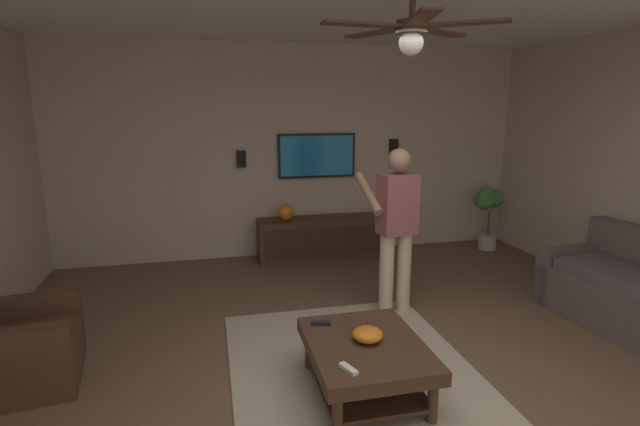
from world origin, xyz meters
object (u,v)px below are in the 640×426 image
object	(u,v)px
tv	(317,156)
remote_black	(321,323)
media_console	(321,238)
potted_plant_tall	(488,206)
wall_speaker_left	(394,147)
bowl	(368,334)
ceiling_fan	(412,31)
vase_round	(286,212)
wall_speaker_right	(241,159)
armchair	(12,350)
person_standing	(396,222)
remote_white	(349,369)
coffee_table	(365,356)

from	to	relation	value
tv	remote_black	world-z (taller)	tv
media_console	potted_plant_tall	distance (m)	2.46
remote_black	wall_speaker_left	size ratio (longest dim) A/B	0.68
bowl	ceiling_fan	distance (m)	2.07
vase_round	ceiling_fan	distance (m)	3.55
potted_plant_tall	wall_speaker_right	size ratio (longest dim) A/B	4.15
armchair	remote_black	xyz separation A→B (m)	(-0.37, -2.25, 0.13)
person_standing	wall_speaker_left	xyz separation A→B (m)	(2.13, -0.81, 0.53)
remote_white	wall_speaker_right	distance (m)	3.85
bowl	wall_speaker_left	world-z (taller)	wall_speaker_left
potted_plant_tall	tv	bearing A→B (deg)	81.31
coffee_table	wall_speaker_right	xyz separation A→B (m)	(3.39, 0.60, 1.05)
armchair	media_console	xyz separation A→B (m)	(2.44, -2.91, -0.00)
remote_white	wall_speaker_right	world-z (taller)	wall_speaker_right
tv	person_standing	distance (m)	2.18
potted_plant_tall	wall_speaker_right	bearing A→B (deg)	83.62
potted_plant_tall	wall_speaker_left	bearing A→B (deg)	73.72
media_console	ceiling_fan	xyz separation A→B (m)	(-3.03, 0.12, 2.22)
coffee_table	vase_round	distance (m)	3.15
armchair	remote_black	size ratio (longest dim) A/B	6.10
bowl	vase_round	size ratio (longest dim) A/B	0.98
armchair	bowl	distance (m)	2.61
coffee_table	tv	distance (m)	3.57
person_standing	armchair	bearing A→B (deg)	90.12
armchair	bowl	world-z (taller)	armchair
person_standing	coffee_table	bearing A→B (deg)	140.50
remote_white	wall_speaker_left	bearing A→B (deg)	-47.42
media_console	vase_round	world-z (taller)	vase_round
wall_speaker_left	coffee_table	bearing A→B (deg)	155.72
media_console	wall_speaker_left	world-z (taller)	wall_speaker_left
armchair	wall_speaker_left	world-z (taller)	wall_speaker_left
media_console	potted_plant_tall	world-z (taller)	potted_plant_tall
coffee_table	tv	bearing A→B (deg)	-7.05
armchair	media_console	size ratio (longest dim) A/B	0.54
bowl	wall_speaker_right	xyz separation A→B (m)	(3.38, 0.61, 0.90)
tv	bowl	xyz separation A→B (m)	(-3.37, 0.40, -0.92)
vase_round	ceiling_fan	bearing A→B (deg)	-173.15
tv	potted_plant_tall	world-z (taller)	tv
armchair	ceiling_fan	xyz separation A→B (m)	(-0.60, -2.80, 2.22)
remote_black	ceiling_fan	bearing A→B (deg)	174.22
tv	potted_plant_tall	distance (m)	2.57
wall_speaker_right	armchair	bearing A→B (deg)	144.80
tv	wall_speaker_left	distance (m)	1.12
coffee_table	tv	world-z (taller)	tv
remote_white	tv	bearing A→B (deg)	-31.98
media_console	person_standing	world-z (taller)	person_standing
coffee_table	remote_white	size ratio (longest dim) A/B	6.67
coffee_table	vase_round	world-z (taller)	vase_round
potted_plant_tall	ceiling_fan	distance (m)	4.29
media_console	vase_round	bearing A→B (deg)	-88.04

